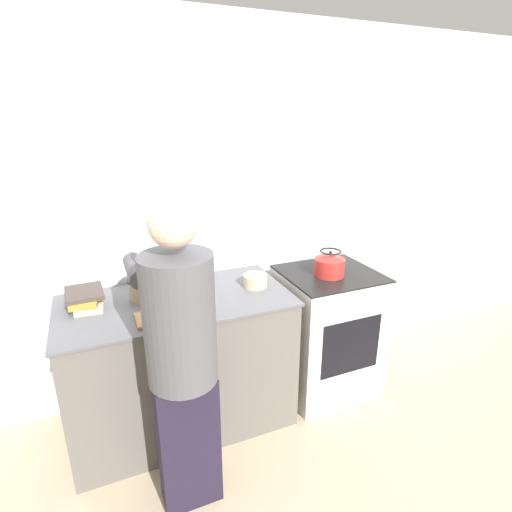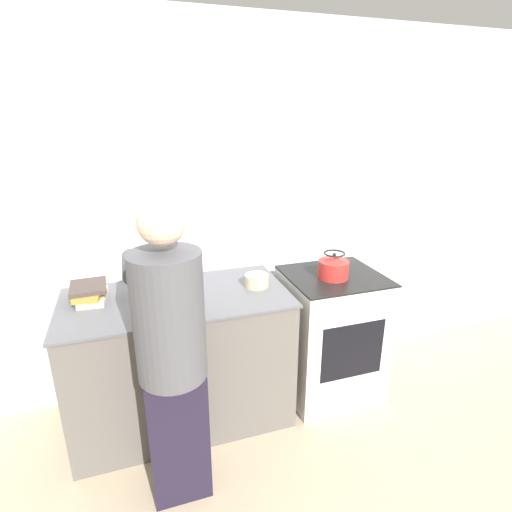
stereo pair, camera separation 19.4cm
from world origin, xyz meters
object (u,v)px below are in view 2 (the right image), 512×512
object	(u,v)px
knife	(166,309)
bowl_prep	(257,280)
oven	(330,334)
kettle	(333,267)
person	(171,350)
cutting_board	(163,312)
canister_jar	(142,286)

from	to	relation	value
knife	bowl_prep	xyz separation A→B (m)	(0.61, 0.19, 0.02)
oven	kettle	bearing A→B (deg)	-131.82
person	kettle	world-z (taller)	person
cutting_board	bowl_prep	distance (m)	0.66
cutting_board	knife	xyz separation A→B (m)	(0.01, 0.01, 0.01)
knife	person	bearing A→B (deg)	-109.68
person	kettle	bearing A→B (deg)	23.45
person	bowl_prep	distance (m)	0.86
oven	cutting_board	xyz separation A→B (m)	(-1.18, -0.16, 0.45)
oven	knife	distance (m)	1.26
oven	knife	world-z (taller)	knife
knife	bowl_prep	distance (m)	0.64
kettle	bowl_prep	world-z (taller)	kettle
bowl_prep	canister_jar	distance (m)	0.73
oven	person	bearing A→B (deg)	-155.64
knife	canister_jar	xyz separation A→B (m)	(-0.11, 0.27, 0.05)
oven	knife	bearing A→B (deg)	-172.84
oven	cutting_board	bearing A→B (deg)	-172.26
bowl_prep	canister_jar	xyz separation A→B (m)	(-0.73, 0.08, 0.03)
person	cutting_board	bearing A→B (deg)	89.76
cutting_board	canister_jar	bearing A→B (deg)	109.14
knife	kettle	distance (m)	1.14
person	canister_jar	xyz separation A→B (m)	(-0.10, 0.66, 0.08)
oven	bowl_prep	size ratio (longest dim) A/B	5.94
kettle	canister_jar	world-z (taller)	kettle
person	knife	bearing A→B (deg)	87.65
kettle	bowl_prep	distance (m)	0.53
cutting_board	bowl_prep	bearing A→B (deg)	17.94
person	cutting_board	size ratio (longest dim) A/B	4.99
kettle	cutting_board	bearing A→B (deg)	-173.85
bowl_prep	canister_jar	world-z (taller)	canister_jar
oven	bowl_prep	xyz separation A→B (m)	(-0.55, 0.04, 0.48)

